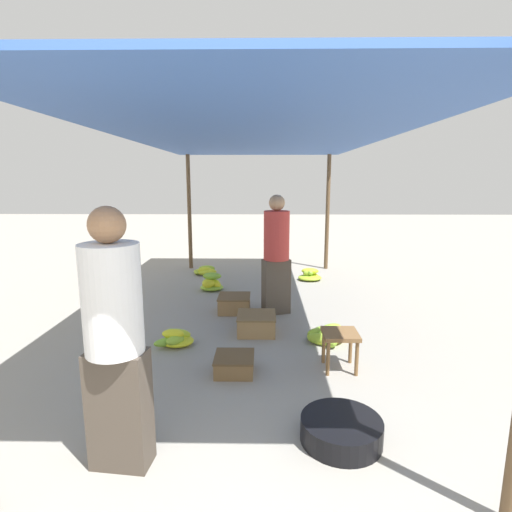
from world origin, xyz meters
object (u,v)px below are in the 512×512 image
at_px(crate_near, 234,364).
at_px(shopper_walking_mid, 276,253).
at_px(vendor_foreground, 115,338).
at_px(banana_pile_right_1, 310,275).
at_px(stool, 340,339).
at_px(banana_pile_left_1, 175,338).
at_px(crate_far, 234,304).
at_px(basin_black, 341,430).
at_px(banana_pile_right_0, 326,336).
at_px(crate_mid, 256,323).
at_px(banana_pile_left_0, 211,284).
at_px(banana_pile_left_2, 205,271).

relative_size(crate_near, shopper_walking_mid, 0.23).
height_order(vendor_foreground, banana_pile_right_1, vendor_foreground).
height_order(stool, banana_pile_left_1, stool).
distance_m(crate_far, shopper_walking_mid, 0.94).
relative_size(basin_black, banana_pile_right_0, 1.21).
height_order(banana_pile_left_1, shopper_walking_mid, shopper_walking_mid).
relative_size(stool, crate_mid, 0.82).
distance_m(crate_near, crate_far, 1.82).
distance_m(basin_black, shopper_walking_mid, 2.92).
bearing_deg(banana_pile_left_0, vendor_foreground, -90.68).
bearing_deg(vendor_foreground, crate_far, 80.50).
xyz_separation_m(basin_black, crate_near, (-0.83, 1.02, 0.00)).
bearing_deg(basin_black, crate_mid, 107.22).
bearing_deg(vendor_foreground, banana_pile_right_0, 51.10).
height_order(banana_pile_right_1, crate_mid, crate_mid).
height_order(vendor_foreground, banana_pile_left_0, vendor_foreground).
distance_m(basin_black, crate_near, 1.32).
distance_m(banana_pile_left_0, banana_pile_left_2, 1.19).
distance_m(vendor_foreground, banana_pile_right_1, 5.30).
distance_m(stool, banana_pile_left_0, 3.28).
relative_size(crate_far, shopper_walking_mid, 0.27).
bearing_deg(crate_near, banana_pile_left_0, 101.45).
xyz_separation_m(vendor_foreground, stool, (1.67, 1.36, -0.57)).
bearing_deg(crate_near, vendor_foreground, -116.86).
xyz_separation_m(banana_pile_left_0, banana_pile_right_0, (1.60, -2.16, -0.04)).
bearing_deg(banana_pile_right_0, crate_near, -142.51).
height_order(banana_pile_right_0, banana_pile_right_1, banana_pile_right_1).
height_order(basin_black, banana_pile_right_1, banana_pile_right_1).
bearing_deg(basin_black, crate_far, 108.70).
distance_m(vendor_foreground, banana_pile_left_1, 2.07).
relative_size(vendor_foreground, banana_pile_right_0, 3.50).
bearing_deg(vendor_foreground, crate_mid, 69.91).
bearing_deg(banana_pile_right_0, crate_far, 137.14).
relative_size(crate_near, crate_far, 0.85).
height_order(crate_near, crate_far, crate_far).
height_order(basin_black, crate_far, crate_far).
relative_size(vendor_foreground, crate_near, 4.44).
bearing_deg(banana_pile_left_2, banana_pile_right_1, -12.22).
xyz_separation_m(banana_pile_left_1, shopper_walking_mid, (1.17, 1.14, 0.77)).
relative_size(banana_pile_left_1, crate_far, 0.98).
height_order(banana_pile_left_2, banana_pile_right_0, banana_pile_right_0).
bearing_deg(stool, crate_near, -174.86).
relative_size(crate_mid, shopper_walking_mid, 0.28).
height_order(basin_black, crate_near, crate_near).
bearing_deg(banana_pile_right_0, banana_pile_left_2, 119.43).
relative_size(stool, banana_pile_left_2, 0.80).
distance_m(stool, basin_black, 1.15).
bearing_deg(crate_far, banana_pile_left_0, 112.75).
bearing_deg(crate_mid, shopper_walking_mid, 70.67).
bearing_deg(crate_far, crate_mid, -67.58).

